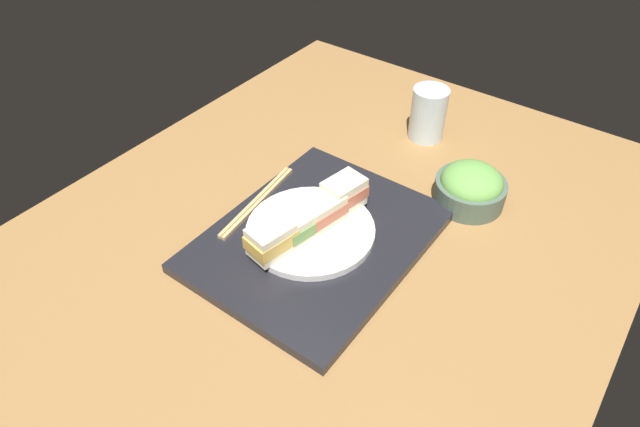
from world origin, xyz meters
TOP-DOWN VIEW (x-y plane):
  - ground_plane at (0.00, 0.00)cm, footprint 140.00×100.00cm
  - serving_tray at (-2.62, 0.17)cm, footprint 42.42×33.62cm
  - sandwich_plate at (-2.33, -1.26)cm, footprint 22.88×22.88cm
  - sandwich_nearmost at (-10.72, 0.45)cm, footprint 8.58×6.77cm
  - sandwich_inner_near at (-5.13, -0.69)cm, footprint 8.64×6.68cm
  - sandwich_inner_far at (0.47, -1.84)cm, footprint 8.43×6.88cm
  - sandwich_farmost at (6.06, -2.98)cm, footprint 8.74×6.72cm
  - salad_bowl at (-29.02, 16.77)cm, footprint 13.55×13.55cm
  - chopsticks_pair at (-3.02, -14.31)cm, footprint 22.71×4.29cm
  - drinking_glass at (-44.32, -0.72)cm, footprint 7.80×7.80cm

SIDE VIEW (x-z plane):
  - ground_plane at x=0.00cm, z-range -3.00..0.00cm
  - serving_tray at x=-2.62cm, z-range 0.00..1.96cm
  - chopsticks_pair at x=-3.02cm, z-range 1.96..2.66cm
  - sandwich_plate at x=-2.33cm, z-range 1.96..3.28cm
  - salad_bowl at x=-29.02cm, z-range -0.39..7.79cm
  - sandwich_inner_far at x=0.47cm, z-range 3.28..8.06cm
  - sandwich_inner_near at x=-5.13cm, z-range 3.28..8.18cm
  - drinking_glass at x=-44.32cm, z-range 0.00..11.74cm
  - sandwich_farmost at x=6.06cm, z-range 3.28..8.82cm
  - sandwich_nearmost at x=-10.72cm, z-range 3.28..9.00cm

